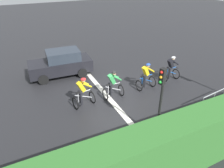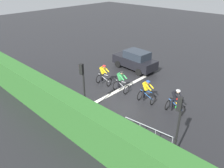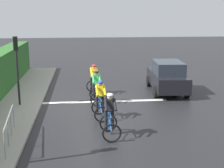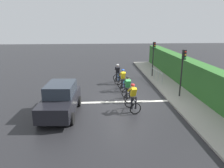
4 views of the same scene
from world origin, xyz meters
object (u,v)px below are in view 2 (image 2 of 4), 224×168
cyclist_fourth (103,75)px  cyclist_mid (121,82)px  cyclist_lead (175,101)px  pedestrian_railing_kerbside (147,130)px  traffic_light_near_crossing (83,82)px  traffic_light_far_junction (178,120)px  cyclist_second (146,92)px  car_black (135,60)px

cyclist_fourth → cyclist_mid: bearing=91.7°
cyclist_lead → pedestrian_railing_kerbside: cyclist_lead is taller
traffic_light_near_crossing → traffic_light_far_junction: same height
cyclist_second → pedestrian_railing_kerbside: (3.24, 2.38, -0.04)m
cyclist_lead → cyclist_mid: bearing=-86.4°
traffic_light_far_junction → cyclist_fourth: bearing=-112.0°
cyclist_mid → car_black: 4.50m
car_black → cyclist_mid: bearing=24.5°
traffic_light_far_junction → pedestrian_railing_kerbside: traffic_light_far_junction is taller
cyclist_second → traffic_light_far_junction: 5.31m
traffic_light_near_crossing → pedestrian_railing_kerbside: bearing=96.6°
cyclist_lead → traffic_light_near_crossing: traffic_light_near_crossing is taller
cyclist_second → car_black: car_black is taller
traffic_light_near_crossing → traffic_light_far_junction: bearing=94.3°
cyclist_second → cyclist_mid: size_ratio=1.00×
cyclist_second → traffic_light_far_junction: bearing=49.8°
cyclist_lead → pedestrian_railing_kerbside: bearing=5.6°
cyclist_second → traffic_light_far_junction: (3.30, 3.91, 1.43)m
cyclist_second → cyclist_fourth: (0.11, -4.00, 0.00)m
cyclist_mid → traffic_light_near_crossing: bearing=4.0°
car_black → cyclist_second: bearing=45.4°
cyclist_mid → pedestrian_railing_kerbside: 5.61m
cyclist_fourth → pedestrian_railing_kerbside: 7.11m
cyclist_lead → traffic_light_near_crossing: bearing=-45.4°
cyclist_mid → traffic_light_near_crossing: 3.97m
cyclist_mid → cyclist_second: bearing=91.4°
cyclist_fourth → car_black: (-4.15, -0.10, 0.08)m
traffic_light_near_crossing → pedestrian_railing_kerbside: 4.63m
cyclist_lead → traffic_light_near_crossing: (3.96, -4.02, 1.43)m
cyclist_mid → traffic_light_near_crossing: traffic_light_near_crossing is taller
cyclist_second → pedestrian_railing_kerbside: cyclist_second is taller
traffic_light_far_junction → pedestrian_railing_kerbside: (-0.06, -1.52, -1.47)m
cyclist_mid → car_black: bearing=-155.5°
car_black → cyclist_fourth: bearing=1.4°
car_black → cyclist_lead: bearing=58.1°
car_black → traffic_light_near_crossing: bearing=15.2°
cyclist_lead → cyclist_mid: 4.29m
pedestrian_railing_kerbside → cyclist_mid: bearing=-124.6°
cyclist_lead → pedestrian_railing_kerbside: 3.47m
cyclist_second → cyclist_fourth: bearing=-88.5°
cyclist_mid → pedestrian_railing_kerbside: bearing=55.4°
cyclist_second → cyclist_lead: bearing=96.1°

